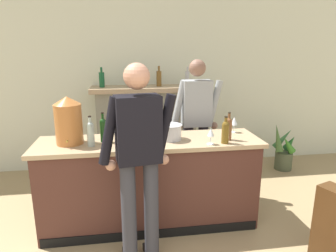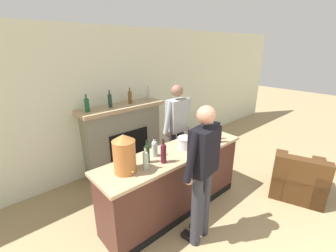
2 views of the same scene
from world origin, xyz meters
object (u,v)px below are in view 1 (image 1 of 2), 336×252
Objects in this scene: person_bartender at (196,122)px; wine_glass_near_bucket at (234,121)px; wine_bottle_burgundy_dark at (225,131)px; wine_bottle_chardonnay_pale at (229,128)px; wine_bottle_rose_blush at (118,131)px; ice_bucket_steel at (170,132)px; person_customer at (139,160)px; copper_dispenser at (68,120)px; wine_glass_front_right at (211,133)px; wine_bottle_riesling_slim at (103,129)px; potted_plant_corner at (284,151)px; fireplace_stone at (147,128)px; wine_bottle_port_short at (91,133)px; wine_bottle_merlot_tall at (122,127)px.

person_bartender is 9.83× the size of wine_glass_near_bucket.
wine_bottle_burgundy_dark is (0.09, -0.85, 0.12)m from person_bartender.
wine_bottle_rose_blush reaches higher than wine_bottle_chardonnay_pale.
wine_bottle_burgundy_dark is at bearing -121.97° from wine_glass_near_bucket.
ice_bucket_steel is at bearing -124.20° from person_bartender.
person_customer reaches higher than copper_dispenser.
wine_bottle_chardonnay_pale is 1.79× the size of wine_glass_front_right.
wine_bottle_riesling_slim reaches higher than wine_glass_near_bucket.
wine_glass_near_bucket is at bearing 12.30° from ice_bucket_steel.
wine_bottle_riesling_slim reaches higher than potted_plant_corner.
wine_bottle_riesling_slim is (-0.56, -1.56, 0.43)m from fireplace_stone.
wine_bottle_port_short reaches higher than wine_bottle_merlot_tall.
person_customer is at bearing -71.63° from wine_bottle_rose_blush.
ice_bucket_steel is at bearing 59.85° from person_customer.
person_bartender reaches higher than wine_bottle_riesling_slim.
fireplace_stone is 5.60× the size of wine_bottle_chardonnay_pale.
wine_bottle_burgundy_dark is at bearing -4.72° from wine_bottle_rose_blush.
wine_glass_near_bucket is at bearing 4.91° from copper_dispenser.
person_bartender is at bearing 96.20° from wine_bottle_burgundy_dark.
wine_bottle_riesling_slim is 1.09m from wine_glass_front_right.
copper_dispenser reaches higher than potted_plant_corner.
wine_bottle_merlot_tall reaches higher than wine_glass_front_right.
ice_bucket_steel is 0.83× the size of wine_bottle_chardonnay_pale.
fireplace_stone reaches higher than wine_bottle_burgundy_dark.
person_customer is (-0.24, -2.20, 0.32)m from fireplace_stone.
wine_bottle_riesling_slim is 1.11× the size of wine_bottle_burgundy_dark.
wine_glass_near_bucket is 1.10× the size of wine_glass_front_right.
wine_bottle_chardonnay_pale is (1.62, -0.11, -0.11)m from copper_dispenser.
wine_bottle_merlot_tall is at bearing 163.49° from wine_bottle_burgundy_dark.
wine_bottle_rose_blush is 0.91m from wine_glass_front_right.
wine_glass_front_right is (1.40, -0.23, -0.13)m from copper_dispenser.
wine_bottle_chardonnay_pale reaches higher than wine_glass_near_bucket.
potted_plant_corner is 1.56× the size of copper_dispenser.
copper_dispenser is 1.58× the size of wine_bottle_port_short.
copper_dispenser is 1.42m from wine_glass_front_right.
wine_bottle_merlot_tall reaches higher than potted_plant_corner.
wine_bottle_port_short reaches higher than ice_bucket_steel.
copper_dispenser is (-1.46, -0.63, 0.23)m from person_bartender.
copper_dispenser is 1.72× the size of wine_bottle_burgundy_dark.
wine_bottle_riesling_slim is (-0.69, 0.02, 0.06)m from ice_bucket_steel.
wine_bottle_rose_blush is at bearing -97.73° from wine_bottle_merlot_tall.
copper_dispenser is at bearing 171.95° from wine_bottle_burgundy_dark.
wine_glass_near_bucket reaches higher than wine_glass_front_right.
wine_glass_front_right is at bearing -94.16° from person_bartender.
person_customer is 6.63× the size of wine_bottle_merlot_tall.
fireplace_stone reaches higher than ice_bucket_steel.
wine_bottle_riesling_slim is at bearing -156.78° from wine_bottle_merlot_tall.
wine_bottle_port_short is 1.41m from wine_bottle_chardonnay_pale.
ice_bucket_steel is (1.02, -0.01, -0.16)m from copper_dispenser.
person_bartender is at bearing -58.68° from fireplace_stone.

